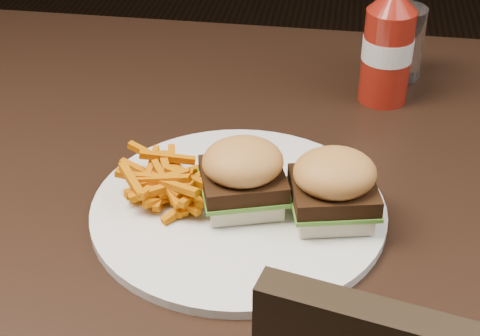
# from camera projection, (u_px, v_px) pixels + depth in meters

# --- Properties ---
(dining_table) EXTENTS (1.20, 0.80, 0.04)m
(dining_table) POSITION_uv_depth(u_px,v_px,m) (353.00, 189.00, 0.83)
(dining_table) COLOR black
(dining_table) RESTS_ON ground
(plate) EXTENTS (0.30, 0.30, 0.01)m
(plate) POSITION_uv_depth(u_px,v_px,m) (239.00, 209.00, 0.76)
(plate) COLOR white
(plate) RESTS_ON dining_table
(sandwich_half_a) EXTENTS (0.09, 0.09, 0.02)m
(sandwich_half_a) POSITION_uv_depth(u_px,v_px,m) (243.00, 197.00, 0.75)
(sandwich_half_a) COLOR beige
(sandwich_half_a) RESTS_ON plate
(sandwich_half_b) EXTENTS (0.09, 0.08, 0.02)m
(sandwich_half_b) POSITION_uv_depth(u_px,v_px,m) (332.00, 208.00, 0.74)
(sandwich_half_b) COLOR beige
(sandwich_half_b) RESTS_ON plate
(fries_pile) EXTENTS (0.13, 0.13, 0.04)m
(fries_pile) POSITION_uv_depth(u_px,v_px,m) (165.00, 186.00, 0.75)
(fries_pile) COLOR #B56601
(fries_pile) RESTS_ON plate
(ketchup_bottle) EXTENTS (0.08, 0.08, 0.13)m
(ketchup_bottle) POSITION_uv_depth(u_px,v_px,m) (386.00, 57.00, 0.93)
(ketchup_bottle) COLOR maroon
(ketchup_bottle) RESTS_ON dining_table
(tumbler) EXTENTS (0.08, 0.08, 0.10)m
(tumbler) POSITION_uv_depth(u_px,v_px,m) (400.00, 42.00, 0.98)
(tumbler) COLOR white
(tumbler) RESTS_ON dining_table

